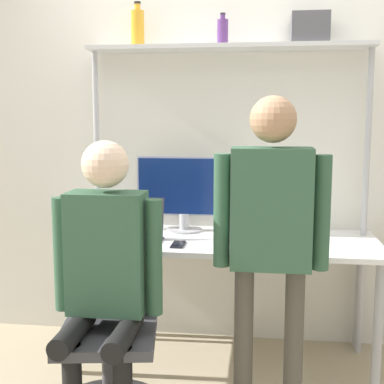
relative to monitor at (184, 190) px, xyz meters
name	(u,v)px	position (x,y,z in m)	size (l,w,h in m)	color
wall_back	(229,134)	(0.27, 0.18, 0.35)	(8.00, 0.06, 2.70)	silver
desk	(224,251)	(0.27, -0.19, -0.33)	(1.79, 0.69, 0.75)	white
shelf_unit	(228,97)	(0.27, 0.02, 0.57)	(1.70, 0.25, 1.88)	silver
monitor	(184,190)	(0.00, 0.00, 0.00)	(0.60, 0.22, 0.47)	#B7B7BC
laptop	(132,229)	(-0.26, -0.31, -0.19)	(0.36, 0.25, 0.24)	#333338
cell_phone	(178,244)	(0.02, -0.38, -0.25)	(0.07, 0.15, 0.01)	black
office_chair	(109,362)	(-0.25, -0.86, -0.73)	(0.56, 0.56, 0.90)	black
person_seated	(105,261)	(-0.24, -0.91, -0.21)	(0.53, 0.47, 1.36)	black
person_standing	(271,223)	(0.53, -0.84, -0.02)	(0.53, 0.21, 1.56)	#4C473D
bottle_amber	(138,28)	(-0.29, 0.02, 0.99)	(0.08, 0.08, 0.26)	gold
bottle_purple	(223,32)	(0.23, 0.02, 0.96)	(0.07, 0.07, 0.19)	#593372
storage_box	(310,29)	(0.74, 0.02, 0.96)	(0.22, 0.20, 0.17)	#4C4C51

